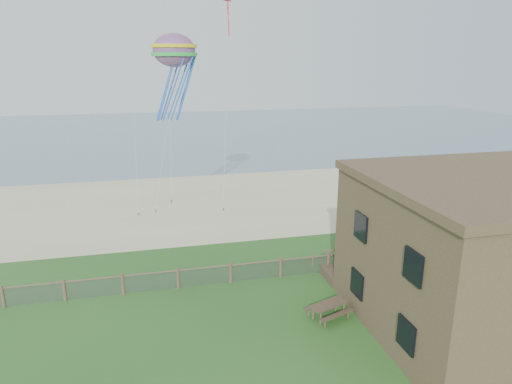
# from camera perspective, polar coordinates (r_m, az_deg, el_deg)

# --- Properties ---
(ground) EXTENTS (160.00, 160.00, 0.00)m
(ground) POSITION_cam_1_polar(r_m,az_deg,el_deg) (21.95, -0.21, -18.27)
(ground) COLOR #24511B
(ground) RESTS_ON ground
(sand_beach) EXTENTS (72.00, 20.00, 0.02)m
(sand_beach) POSITION_cam_1_polar(r_m,az_deg,el_deg) (41.74, -7.09, -1.31)
(sand_beach) COLOR #C2B18C
(sand_beach) RESTS_ON ground
(ocean) EXTENTS (160.00, 68.00, 0.02)m
(ocean) POSITION_cam_1_polar(r_m,az_deg,el_deg) (84.67, -10.49, 7.39)
(ocean) COLOR slate
(ocean) RESTS_ON ground
(chainlink_fence) EXTENTS (36.20, 0.20, 1.25)m
(chainlink_fence) POSITION_cam_1_polar(r_m,az_deg,el_deg) (26.76, -3.18, -10.19)
(chainlink_fence) COLOR #4B382A
(chainlink_fence) RESTS_ON ground
(motel_deck) EXTENTS (15.00, 2.00, 0.50)m
(motel_deck) POSITION_cam_1_polar(r_m,az_deg,el_deg) (30.87, 21.95, -8.32)
(motel_deck) COLOR brown
(motel_deck) RESTS_ON ground
(picnic_table) EXTENTS (2.37, 2.09, 0.83)m
(picnic_table) POSITION_cam_1_polar(r_m,az_deg,el_deg) (23.81, 9.03, -14.31)
(picnic_table) COLOR brown
(picnic_table) RESTS_ON ground
(octopus_kite) EXTENTS (3.82, 3.17, 6.79)m
(octopus_kite) POSITION_cam_1_polar(r_m,az_deg,el_deg) (34.82, -10.06, 14.18)
(octopus_kite) COLOR red
(kite_red) EXTENTS (1.97, 1.96, 2.66)m
(kite_red) POSITION_cam_1_polar(r_m,az_deg,el_deg) (33.62, -3.33, 22.23)
(kite_red) COLOR red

